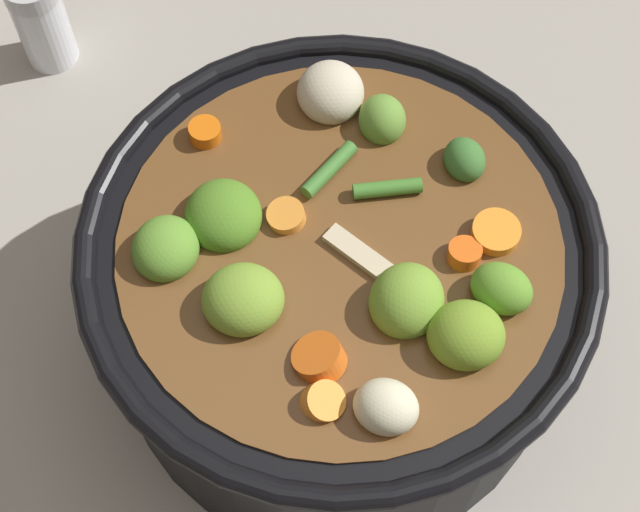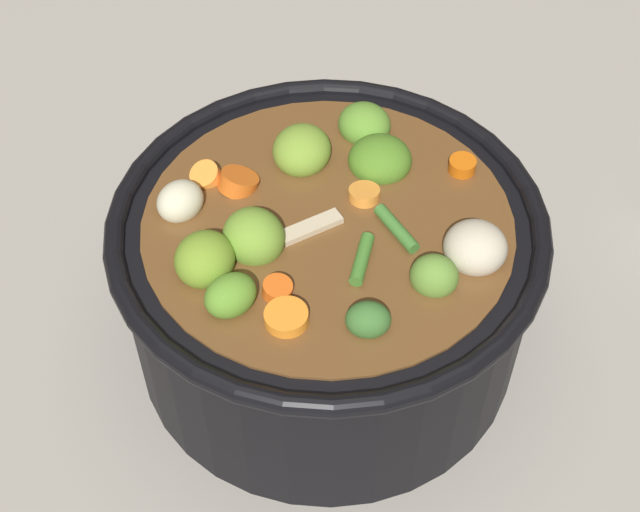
% 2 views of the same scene
% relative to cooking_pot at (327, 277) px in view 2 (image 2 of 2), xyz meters
% --- Properties ---
extents(ground_plane, '(1.10, 1.10, 0.00)m').
position_rel_cooking_pot_xyz_m(ground_plane, '(0.00, 0.00, -0.07)').
color(ground_plane, '#9E998E').
extents(cooking_pot, '(0.29, 0.29, 0.15)m').
position_rel_cooking_pot_xyz_m(cooking_pot, '(0.00, 0.00, 0.00)').
color(cooking_pot, black).
rests_on(cooking_pot, ground_plane).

